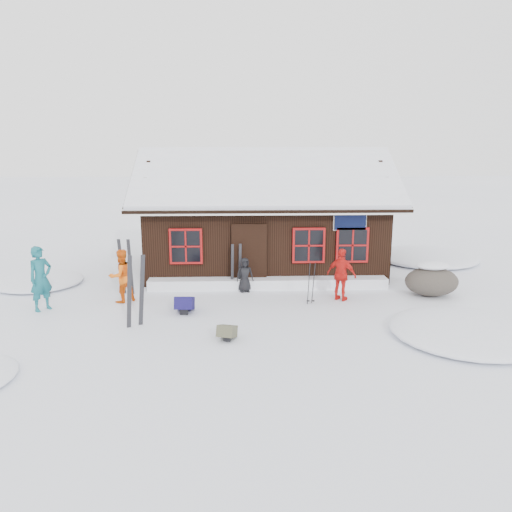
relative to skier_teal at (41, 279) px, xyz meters
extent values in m
plane|color=white|center=(4.86, -0.32, -0.90)|extent=(120.00, 120.00, 0.00)
cube|color=black|center=(6.36, 4.68, 0.35)|extent=(8.00, 5.00, 2.50)
cube|color=black|center=(6.36, 3.20, 2.45)|extent=(8.90, 3.14, 1.88)
cube|color=black|center=(6.36, 6.15, 2.45)|extent=(8.90, 3.14, 1.88)
cube|color=white|center=(6.36, 3.20, 2.59)|extent=(8.72, 3.07, 1.86)
cube|color=white|center=(6.36, 6.15, 2.59)|extent=(8.72, 3.07, 1.86)
cube|color=white|center=(6.36, 4.68, 3.32)|extent=(8.81, 0.22, 0.14)
cube|color=silver|center=(6.36, 1.73, 1.58)|extent=(8.90, 0.10, 0.20)
cube|color=black|center=(5.76, 2.13, 0.10)|extent=(1.00, 0.10, 2.00)
cube|color=black|center=(8.96, 2.10, 1.25)|extent=(1.00, 0.06, 0.60)
cube|color=maroon|center=(3.76, 2.12, 0.45)|extent=(1.04, 0.10, 1.14)
cube|color=black|center=(3.76, 2.08, 0.45)|extent=(0.90, 0.04, 1.00)
cube|color=maroon|center=(7.66, 2.12, 0.45)|extent=(1.04, 0.10, 1.14)
cube|color=black|center=(7.66, 2.08, 0.45)|extent=(0.90, 0.04, 1.00)
cube|color=maroon|center=(9.06, 2.12, 0.45)|extent=(1.04, 0.10, 1.14)
cube|color=black|center=(9.06, 2.08, 0.45)|extent=(0.90, 0.04, 1.00)
cube|color=white|center=(6.36, 1.93, -0.73)|extent=(7.60, 0.60, 0.35)
ellipsoid|color=white|center=(-1.14, 2.68, -0.90)|extent=(2.80, 2.80, 0.34)
ellipsoid|color=white|center=(10.86, -2.32, -0.90)|extent=(3.60, 3.60, 0.43)
ellipsoid|color=white|center=(12.86, 5.68, -0.90)|extent=(4.00, 4.00, 0.48)
imported|color=#155D67|center=(0.00, 0.00, 0.00)|extent=(0.75, 0.78, 1.80)
imported|color=orange|center=(2.03, 0.67, -0.12)|extent=(0.96, 0.94, 1.56)
imported|color=red|center=(8.43, 0.58, -0.13)|extent=(0.95, 0.85, 1.55)
imported|color=black|center=(5.61, 1.57, -0.36)|extent=(0.57, 0.42, 1.08)
ellipsoid|color=#4C463D|center=(11.26, 0.95, -0.46)|extent=(1.60, 1.20, 0.88)
ellipsoid|color=white|center=(11.26, 0.95, -0.08)|extent=(1.01, 0.73, 0.22)
cube|color=black|center=(2.70, -1.40, -0.01)|extent=(0.21, 0.18, 1.88)
cube|color=black|center=(2.99, -1.28, -0.01)|extent=(0.26, 0.08, 1.88)
cube|color=black|center=(1.85, 1.53, -0.07)|extent=(0.18, 0.07, 1.76)
cube|color=black|center=(2.13, 1.46, -0.07)|extent=(0.17, 0.10, 1.76)
cube|color=black|center=(5.23, 1.84, -0.20)|extent=(0.11, 0.07, 1.51)
cube|color=black|center=(5.47, 1.91, -0.20)|extent=(0.12, 0.05, 1.51)
cylinder|color=black|center=(7.43, 0.30, -0.32)|extent=(0.09, 0.11, 1.25)
cylinder|color=black|center=(7.56, 0.30, -0.32)|extent=(0.09, 0.11, 1.25)
cube|color=#151046|center=(3.94, -0.35, -0.73)|extent=(0.51, 0.66, 0.35)
cube|color=#4A4935|center=(5.14, -2.34, -0.76)|extent=(0.50, 0.59, 0.27)
camera|label=1|loc=(5.43, -13.39, 3.58)|focal=35.00mm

